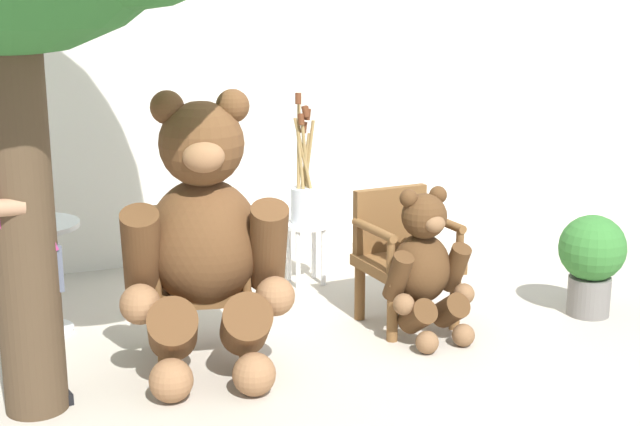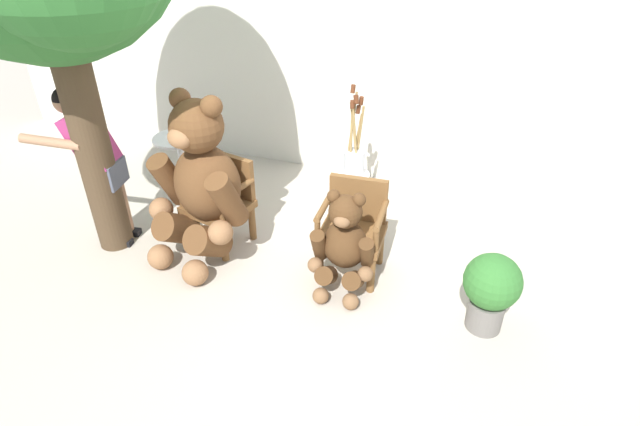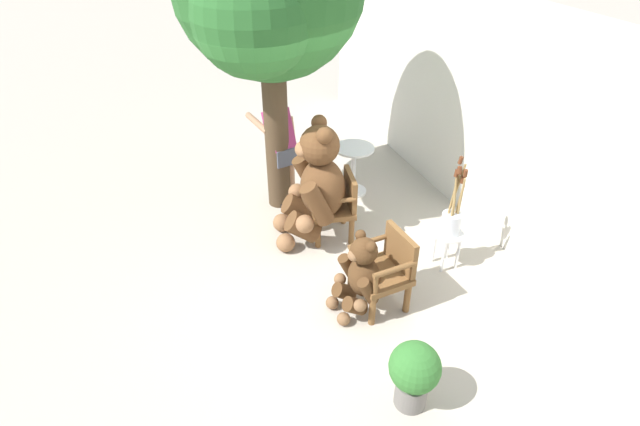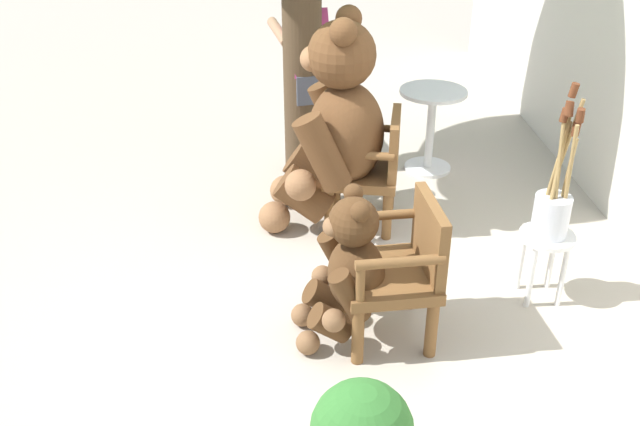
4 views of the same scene
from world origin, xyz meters
The scene contains 11 objects.
ground_plane centered at (0.00, 0.00, 0.00)m, with size 60.00×60.00×0.00m, color #B2A899.
back_wall centered at (0.00, 2.40, 1.40)m, with size 10.00×0.16×2.80m, color silver.
wooden_chair_left centered at (-0.66, 0.49, 0.46)m, with size 0.65×0.62×0.86m.
wooden_chair_right centered at (0.67, 0.49, 0.46)m, with size 0.60×0.56×0.86m.
teddy_bear_large centered at (-0.69, 0.22, 0.77)m, with size 0.98×0.97×1.58m.
teddy_bear_small centered at (0.68, 0.20, 0.46)m, with size 0.57×0.55×0.94m.
person_visitor centered at (-1.70, 0.09, 0.92)m, with size 0.73×0.58×1.55m.
white_stool centered at (0.36, 1.45, 0.36)m, with size 0.34×0.34×0.46m.
brush_bucket centered at (0.36, 1.46, 0.67)m, with size 0.22×0.22×0.95m.
round_side_table centered at (-1.55, 1.11, 0.45)m, with size 0.56×0.56×0.72m.
potted_plant centered at (1.89, 0.14, 0.40)m, with size 0.44×0.44×0.68m.
Camera 3 is at (4.15, -1.55, 3.80)m, focal length 28.00 mm.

